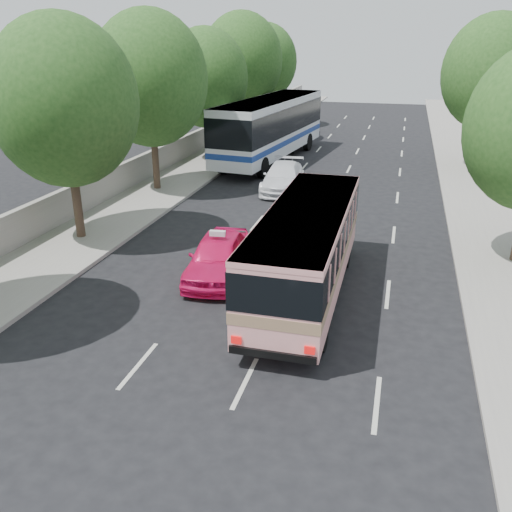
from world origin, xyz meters
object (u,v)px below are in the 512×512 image
(tour_coach_front, at_px, (271,124))
(pink_bus, at_px, (307,243))
(white_pickup, at_px, (283,177))
(tour_coach_rear, at_px, (284,118))
(pink_taxi, at_px, (218,256))

(tour_coach_front, bearing_deg, pink_bus, -66.10)
(white_pickup, xyz_separation_m, tour_coach_rear, (-3.03, 13.86, 1.24))
(pink_bus, height_order, pink_taxi, pink_bus)
(tour_coach_rear, bearing_deg, pink_taxi, -89.76)
(pink_taxi, bearing_deg, white_pickup, 85.88)
(tour_coach_front, distance_m, tour_coach_rear, 6.51)
(pink_bus, distance_m, tour_coach_front, 21.00)
(pink_bus, bearing_deg, tour_coach_front, 106.62)
(white_pickup, distance_m, tour_coach_front, 8.00)
(pink_taxi, distance_m, tour_coach_front, 19.64)
(pink_taxi, distance_m, tour_coach_rear, 26.07)
(pink_taxi, xyz_separation_m, tour_coach_front, (-2.81, 19.36, 1.71))
(pink_bus, relative_size, white_pickup, 1.86)
(tour_coach_front, bearing_deg, tour_coach_rear, 101.79)
(tour_coach_rear, bearing_deg, pink_bus, -83.21)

